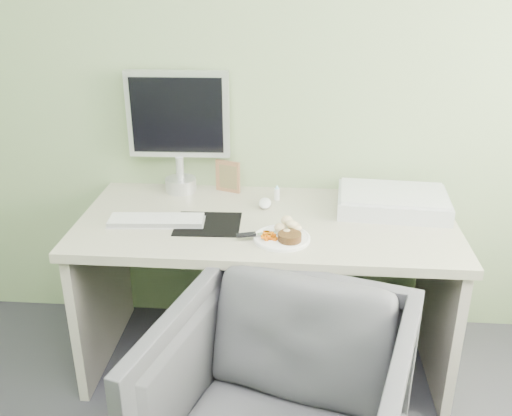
# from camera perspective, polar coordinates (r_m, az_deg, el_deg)

# --- Properties ---
(wall_back) EXTENTS (3.50, 0.00, 3.50)m
(wall_back) POSITION_cam_1_polar(r_m,az_deg,el_deg) (2.61, 1.71, 14.86)
(wall_back) COLOR gray
(wall_back) RESTS_ON floor
(desk) EXTENTS (1.60, 0.75, 0.73)m
(desk) POSITION_cam_1_polar(r_m,az_deg,el_deg) (2.51, 1.05, -4.94)
(desk) COLOR #B3AE96
(desk) RESTS_ON floor
(plate) EXTENTS (0.23, 0.23, 0.01)m
(plate) POSITION_cam_1_polar(r_m,az_deg,el_deg) (2.26, 2.60, -3.04)
(plate) COLOR white
(plate) RESTS_ON desk
(steak) EXTENTS (0.11, 0.11, 0.03)m
(steak) POSITION_cam_1_polar(r_m,az_deg,el_deg) (2.22, 3.39, -2.91)
(steak) COLOR black
(steak) RESTS_ON plate
(potato_pile) EXTENTS (0.11, 0.08, 0.06)m
(potato_pile) POSITION_cam_1_polar(r_m,az_deg,el_deg) (2.29, 3.47, -1.73)
(potato_pile) COLOR #AB7E53
(potato_pile) RESTS_ON plate
(carrot_heap) EXTENTS (0.07, 0.06, 0.04)m
(carrot_heap) POSITION_cam_1_polar(r_m,az_deg,el_deg) (2.24, 1.38, -2.61)
(carrot_heap) COLOR #D85B04
(carrot_heap) RESTS_ON plate
(steak_knife) EXTENTS (0.20, 0.08, 0.01)m
(steak_knife) POSITION_cam_1_polar(r_m,az_deg,el_deg) (2.25, -0.19, -2.64)
(steak_knife) COLOR silver
(steak_knife) RESTS_ON plate
(mousepad) EXTENTS (0.28, 0.25, 0.00)m
(mousepad) POSITION_cam_1_polar(r_m,az_deg,el_deg) (2.39, -4.82, -1.60)
(mousepad) COLOR black
(mousepad) RESTS_ON desk
(keyboard) EXTENTS (0.40, 0.14, 0.02)m
(keyboard) POSITION_cam_1_polar(r_m,az_deg,el_deg) (2.43, -9.93, -1.18)
(keyboard) COLOR white
(keyboard) RESTS_ON desk
(computer_mouse) EXTENTS (0.06, 0.10, 0.04)m
(computer_mouse) POSITION_cam_1_polar(r_m,az_deg,el_deg) (2.54, 0.89, 0.48)
(computer_mouse) COLOR white
(computer_mouse) RESTS_ON desk
(photo_frame) EXTENTS (0.12, 0.05, 0.15)m
(photo_frame) POSITION_cam_1_polar(r_m,az_deg,el_deg) (2.70, -2.83, 3.17)
(photo_frame) COLOR #A2704B
(photo_frame) RESTS_ON desk
(eyedrop_bottle) EXTENTS (0.03, 0.03, 0.07)m
(eyedrop_bottle) POSITION_cam_1_polar(r_m,az_deg,el_deg) (2.62, 2.11, 1.51)
(eyedrop_bottle) COLOR white
(eyedrop_bottle) RESTS_ON desk
(scanner) EXTENTS (0.50, 0.35, 0.07)m
(scanner) POSITION_cam_1_polar(r_m,az_deg,el_deg) (2.58, 13.48, 0.56)
(scanner) COLOR #BBBEC2
(scanner) RESTS_ON desk
(monitor) EXTENTS (0.47, 0.15, 0.56)m
(monitor) POSITION_cam_1_polar(r_m,az_deg,el_deg) (2.67, -7.77, 8.24)
(monitor) COLOR silver
(monitor) RESTS_ON desk
(desk_chair) EXTENTS (0.97, 0.99, 0.73)m
(desk_chair) POSITION_cam_1_polar(r_m,az_deg,el_deg) (2.01, 2.40, -19.93)
(desk_chair) COLOR #38373C
(desk_chair) RESTS_ON floor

